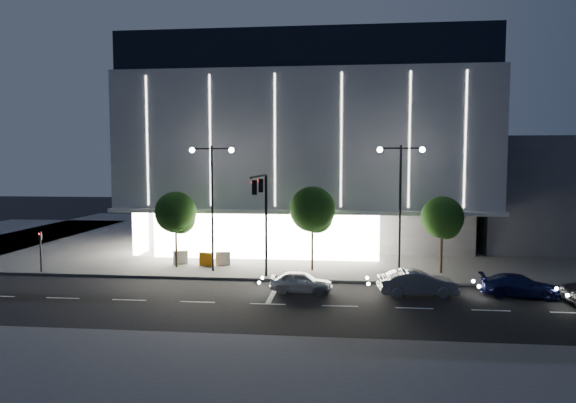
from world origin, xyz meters
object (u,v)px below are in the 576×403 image
(street_lamp_east, at_px, (400,190))
(tree_left, at_px, (176,215))
(tree_right, at_px, (442,220))
(car_second, at_px, (417,283))
(car_third, at_px, (520,286))
(ped_signal_far, at_px, (40,247))
(barrier_b, at_px, (181,257))
(tree_mid, at_px, (313,212))
(barrier_c, at_px, (206,259))
(traffic_mast, at_px, (263,206))
(barrier_d, at_px, (223,258))
(car_lead, at_px, (301,282))
(street_lamp_west, at_px, (212,189))

(street_lamp_east, distance_m, tree_left, 16.12)
(street_lamp_east, bearing_deg, tree_right, 18.63)
(car_second, height_order, car_third, car_second)
(ped_signal_far, xyz_separation_m, barrier_b, (8.93, 3.73, -1.24))
(ped_signal_far, distance_m, barrier_b, 9.75)
(tree_right, distance_m, car_second, 7.07)
(tree_mid, distance_m, barrier_c, 8.79)
(tree_mid, relative_size, barrier_c, 5.59)
(street_lamp_east, bearing_deg, car_second, -83.69)
(barrier_b, bearing_deg, traffic_mast, -48.94)
(traffic_mast, distance_m, car_third, 16.17)
(traffic_mast, distance_m, car_second, 10.67)
(ped_signal_far, height_order, tree_mid, tree_mid)
(tree_mid, height_order, tree_right, tree_mid)
(street_lamp_east, bearing_deg, ped_signal_far, -176.56)
(tree_left, xyz_separation_m, tree_right, (19.00, -0.00, -0.15))
(traffic_mast, xyz_separation_m, ped_signal_far, (-16.00, 1.16, -3.14))
(traffic_mast, bearing_deg, barrier_d, 128.39)
(ped_signal_far, bearing_deg, car_third, -5.25)
(tree_right, xyz_separation_m, car_lead, (-9.37, -5.81, -3.24))
(traffic_mast, xyz_separation_m, street_lamp_east, (9.00, 2.66, 0.93))
(tree_mid, bearing_deg, ped_signal_far, -172.45)
(tree_left, bearing_deg, tree_mid, 0.00)
(traffic_mast, relative_size, barrier_c, 6.43)
(traffic_mast, bearing_deg, tree_right, 17.02)
(car_lead, distance_m, barrier_c, 9.94)
(traffic_mast, distance_m, barrier_b, 9.65)
(tree_mid, bearing_deg, barrier_c, 175.57)
(barrier_d, bearing_deg, barrier_c, -171.18)
(car_second, relative_size, barrier_d, 4.17)
(tree_left, distance_m, barrier_b, 3.60)
(street_lamp_west, height_order, street_lamp_east, same)
(car_third, bearing_deg, ped_signal_far, 92.05)
(tree_left, bearing_deg, car_second, -19.47)
(ped_signal_far, height_order, barrier_b, ped_signal_far)
(car_lead, bearing_deg, tree_right, -51.90)
(street_lamp_west, relative_size, car_lead, 2.38)
(street_lamp_east, bearing_deg, barrier_b, 172.10)
(ped_signal_far, height_order, tree_right, tree_right)
(street_lamp_west, relative_size, tree_right, 1.63)
(ped_signal_far, relative_size, barrier_b, 2.73)
(tree_mid, relative_size, barrier_b, 5.59)
(tree_mid, bearing_deg, car_second, -41.88)
(ped_signal_far, height_order, car_second, ped_signal_far)
(street_lamp_east, relative_size, barrier_d, 8.18)
(tree_right, xyz_separation_m, car_third, (3.44, -5.41, -3.24))
(car_lead, relative_size, barrier_b, 3.43)
(barrier_d, bearing_deg, car_lead, -59.30)
(street_lamp_west, xyz_separation_m, car_third, (19.47, -4.39, -5.31))
(street_lamp_west, distance_m, barrier_c, 5.63)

